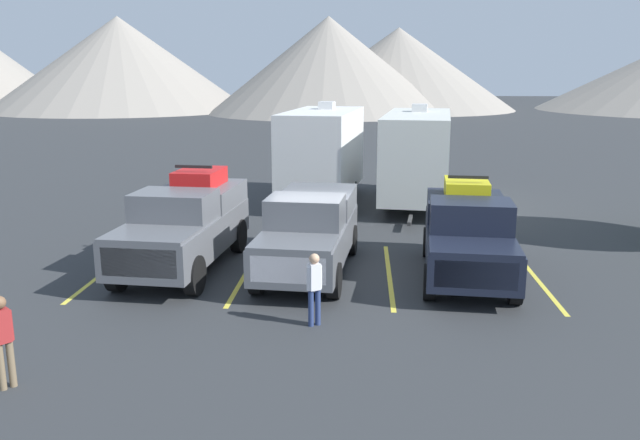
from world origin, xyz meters
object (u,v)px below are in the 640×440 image
at_px(camper_trailer_a, 322,151).
at_px(person_b, 3,336).
at_px(pickup_truck_b, 310,230).
at_px(pickup_truck_a, 185,222).
at_px(pickup_truck_c, 468,232).
at_px(camper_trailer_b, 417,153).
at_px(person_a, 314,284).

bearing_deg(camper_trailer_a, person_b, -104.94).
bearing_deg(person_b, pickup_truck_b, 56.75).
relative_size(pickup_truck_a, pickup_truck_c, 1.05).
height_order(camper_trailer_a, camper_trailer_b, camper_trailer_a).
bearing_deg(person_a, pickup_truck_c, 45.06).
height_order(pickup_truck_b, camper_trailer_a, camper_trailer_a).
bearing_deg(camper_trailer_b, pickup_truck_a, -127.72).
relative_size(pickup_truck_a, person_a, 3.71).
bearing_deg(pickup_truck_b, person_a, -84.03).
distance_m(pickup_truck_b, pickup_truck_c, 4.08).
relative_size(camper_trailer_a, person_a, 4.88).
xyz_separation_m(pickup_truck_c, person_a, (-3.68, -3.68, -0.25)).
relative_size(camper_trailer_b, person_a, 5.46).
xyz_separation_m(pickup_truck_b, camper_trailer_a, (-0.24, 9.17, 0.97)).
bearing_deg(camper_trailer_a, person_a, -87.19).
relative_size(pickup_truck_c, camper_trailer_a, 0.72).
bearing_deg(pickup_truck_c, pickup_truck_a, 178.09).
bearing_deg(pickup_truck_b, person_b, -123.25).
bearing_deg(pickup_truck_a, pickup_truck_c, -1.91).
relative_size(pickup_truck_a, pickup_truck_b, 1.02).
bearing_deg(person_b, camper_trailer_a, 75.06).
height_order(pickup_truck_b, person_b, pickup_truck_b).
bearing_deg(person_b, pickup_truck_a, 80.43).
xyz_separation_m(camper_trailer_b, person_a, (-3.07, -12.75, -1.14)).
bearing_deg(camper_trailer_b, person_b, -116.83).
relative_size(pickup_truck_a, person_b, 3.56).
distance_m(camper_trailer_a, camper_trailer_b, 3.72).
distance_m(pickup_truck_a, person_b, 7.11).
relative_size(pickup_truck_b, camper_trailer_a, 0.75).
distance_m(pickup_truck_a, camper_trailer_a, 9.62).
xyz_separation_m(pickup_truck_a, camper_trailer_b, (6.82, 8.82, 0.81)).
xyz_separation_m(pickup_truck_b, person_b, (-4.53, -6.90, -0.17)).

